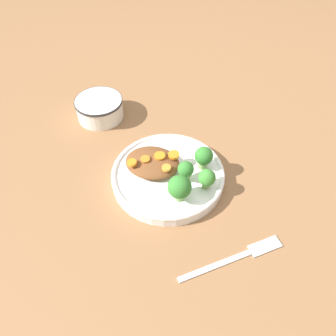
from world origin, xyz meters
name	(u,v)px	position (x,y,z in m)	size (l,w,h in m)	color
ground_plane	(168,179)	(0.00, 0.00, 0.00)	(4.00, 4.00, 0.00)	#8C603D
plate	(168,175)	(0.00, 0.00, 0.01)	(0.24, 0.24, 0.03)	white
dip_bowl	(100,107)	(-0.16, -0.22, 0.03)	(0.12, 0.12, 0.05)	white
stew_mound	(152,162)	(-0.01, -0.04, 0.03)	(0.09, 0.11, 0.03)	brown
broccoli_floret_0	(180,187)	(0.06, 0.04, 0.06)	(0.05, 0.05, 0.06)	#7FA85B
broccoli_floret_1	(207,178)	(0.02, 0.08, 0.05)	(0.03, 0.03, 0.05)	#759E51
broccoli_floret_2	(204,157)	(-0.04, 0.07, 0.05)	(0.04, 0.04, 0.05)	#7FA85B
broccoli_floret_3	(186,171)	(0.01, 0.04, 0.05)	(0.03, 0.03, 0.05)	#7FA85B
carrot_slice_0	(132,163)	(0.02, -0.07, 0.05)	(0.02, 0.02, 0.01)	orange
carrot_slice_1	(174,155)	(-0.03, 0.01, 0.05)	(0.02, 0.02, 0.01)	orange
carrot_slice_2	(146,158)	(0.00, -0.05, 0.05)	(0.02, 0.02, 0.00)	orange
carrot_slice_3	(160,156)	(-0.02, -0.02, 0.05)	(0.02, 0.02, 0.00)	orange
carrot_slice_4	(166,168)	(0.01, 0.00, 0.05)	(0.02, 0.02, 0.01)	orange
fork	(241,255)	(0.14, 0.17, 0.00)	(0.13, 0.17, 0.01)	silver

